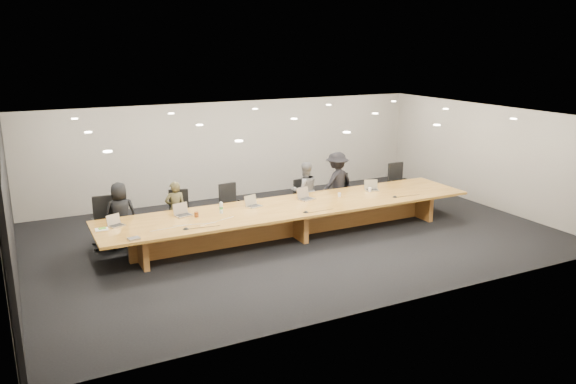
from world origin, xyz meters
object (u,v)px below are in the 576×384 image
chair_right (347,193)px  mic_center (306,212)px  laptop_d (307,194)px  paper_cup_near (339,195)px  person_d (337,182)px  mic_left (186,228)px  av_box (134,239)px  chair_left (179,213)px  amber_mug (196,214)px  chair_mid_right (305,198)px  laptop_b (183,210)px  paper_cup_far (370,190)px  conference_table (294,215)px  person_c (305,190)px  laptop_a (116,220)px  laptop_e (372,185)px  water_bottle (221,208)px  laptop_c (254,201)px  mic_right (395,197)px  chair_mid_left (232,206)px  person_a (121,214)px  chair_far_left (106,222)px

chair_right → mic_center: (-2.23, -1.79, 0.25)m
laptop_d → paper_cup_near: bearing=-25.0°
person_d → mic_left: size_ratio=12.40×
av_box → mic_left: 1.08m
chair_left → amber_mug: bearing=-69.7°
chair_mid_right → laptop_b: laptop_b is taller
chair_mid_right → paper_cup_far: (1.36, -0.95, 0.29)m
amber_mug → chair_right: bearing=12.7°
conference_table → laptop_d: laptop_d is taller
conference_table → person_c: 1.46m
laptop_a → laptop_b: laptop_b is taller
laptop_e → mic_center: (-2.44, -0.96, -0.12)m
chair_mid_right → water_bottle: (-2.67, -1.03, 0.36)m
laptop_c → laptop_e: 3.30m
laptop_b → paper_cup_far: size_ratio=3.44×
laptop_d → mic_right: (2.04, -0.79, -0.13)m
water_bottle → chair_mid_right: bearing=21.1°
water_bottle → mic_center: water_bottle is taller
conference_table → laptop_d: size_ratio=24.42×
chair_mid_left → water_bottle: 1.32m
chair_mid_left → av_box: bearing=-152.6°
person_c → conference_table: bearing=58.0°
chair_mid_left → paper_cup_near: bearing=-32.4°
person_a → laptop_d: (4.24, -0.88, 0.17)m
person_c → mic_left: size_ratio=11.24×
chair_mid_right → mic_left: 4.11m
chair_left → paper_cup_far: chair_left is taller
chair_far_left → chair_left: bearing=3.5°
laptop_a → chair_right: bearing=-15.5°
conference_table → mic_left: mic_left is taller
chair_mid_right → paper_cup_near: chair_mid_right is taller
person_d → water_bottle: person_d is taller
laptop_c → paper_cup_near: (2.23, -0.13, -0.09)m
chair_far_left → chair_mid_left: size_ratio=1.05×
laptop_e → mic_center: laptop_e is taller
conference_table → person_a: (-3.73, 1.19, 0.20)m
person_d → mic_left: person_d is taller
laptop_e → laptop_a: bearing=-157.7°
laptop_a → laptop_c: (3.10, 0.04, 0.01)m
mic_right → person_d: bearing=110.4°
laptop_d → mic_right: bearing=-37.5°
laptop_b → laptop_d: bearing=-14.4°
amber_mug → mic_left: size_ratio=0.86×
laptop_e → paper_cup_far: bearing=-123.2°
chair_mid_right → paper_cup_near: 1.14m
person_d → laptop_c: bearing=3.1°
person_d → laptop_e: 1.03m
chair_mid_right → chair_left: bearing=167.6°
av_box → laptop_a: bearing=89.4°
mic_left → mic_right: 5.31m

